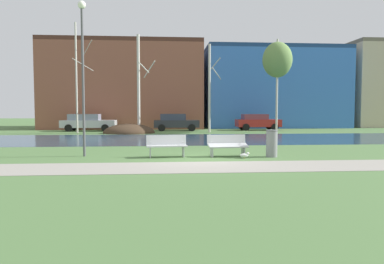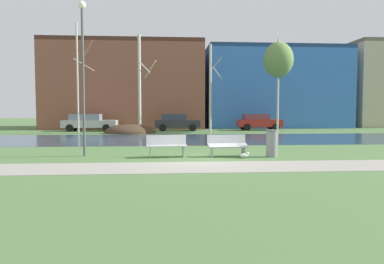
{
  "view_description": "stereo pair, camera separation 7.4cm",
  "coord_description": "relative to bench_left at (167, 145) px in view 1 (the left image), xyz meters",
  "views": [
    {
      "loc": [
        -1.34,
        -13.53,
        1.87
      ],
      "look_at": [
        -0.2,
        0.91,
        0.98
      ],
      "focal_mm": 33.46,
      "sensor_mm": 36.0,
      "label": 1
    },
    {
      "loc": [
        -1.26,
        -13.54,
        1.87
      ],
      "look_at": [
        -0.2,
        0.91,
        0.98
      ],
      "focal_mm": 33.46,
      "sensor_mm": 36.0,
      "label": 2
    }
  ],
  "objects": [
    {
      "name": "birch_center",
      "position": [
        9.35,
        15.24,
        5.55
      ],
      "size": [
        2.45,
        2.45,
        7.76
      ],
      "color": "beige",
      "rests_on": "ground"
    },
    {
      "name": "parked_sedan_second_dark",
      "position": [
        0.93,
        17.93,
        0.33
      ],
      "size": [
        4.01,
        1.94,
        1.53
      ],
      "color": "#282B30",
      "rests_on": "ground"
    },
    {
      "name": "parked_hatch_third_red",
      "position": [
        8.57,
        18.56,
        0.32
      ],
      "size": [
        4.05,
        2.0,
        1.49
      ],
      "color": "maroon",
      "rests_on": "ground"
    },
    {
      "name": "building_brick_low",
      "position": [
        -4.16,
        24.81,
        3.91
      ],
      "size": [
        15.82,
        9.46,
        8.77
      ],
      "color": "brown",
      "rests_on": "ground"
    },
    {
      "name": "ground_plane",
      "position": [
        1.23,
        9.36,
        -0.47
      ],
      "size": [
        120.0,
        120.0,
        0.0
      ],
      "primitive_type": "plane",
      "color": "#4C703D"
    },
    {
      "name": "building_blue_store",
      "position": [
        11.88,
        25.09,
        3.81
      ],
      "size": [
        14.98,
        8.14,
        8.55
      ],
      "color": "#3870C6",
      "rests_on": "ground"
    },
    {
      "name": "birch_left",
      "position": [
        -2.09,
        14.9,
        3.53
      ],
      "size": [
        1.49,
        2.2,
        7.88
      ],
      "color": "beige",
      "rests_on": "ground"
    },
    {
      "name": "river_band",
      "position": [
        1.23,
        8.85,
        -0.47
      ],
      "size": [
        80.0,
        8.94,
        0.01
      ],
      "primitive_type": "cube",
      "color": "#284256",
      "rests_on": "ground"
    },
    {
      "name": "bench_left",
      "position": [
        0.0,
        0.0,
        0.0
      ],
      "size": [
        1.64,
        0.7,
        0.87
      ],
      "color": "#B2B5B7",
      "rests_on": "ground"
    },
    {
      "name": "seagull",
      "position": [
        3.0,
        -0.67,
        -0.34
      ],
      "size": [
        0.41,
        0.15,
        0.25
      ],
      "color": "white",
      "rests_on": "ground"
    },
    {
      "name": "birch_far_left",
      "position": [
        -7.09,
        15.49,
        4.06
      ],
      "size": [
        1.47,
        2.69,
        8.88
      ],
      "color": "#BCB7A8",
      "rests_on": "ground"
    },
    {
      "name": "parked_van_nearest_silver",
      "position": [
        -6.85,
        18.19,
        0.33
      ],
      "size": [
        4.72,
        2.01,
        1.52
      ],
      "color": "#B2B5BC",
      "rests_on": "ground"
    },
    {
      "name": "bench_right",
      "position": [
        2.44,
        0.0,
        0.0
      ],
      "size": [
        1.64,
        0.7,
        0.87
      ],
      "color": "#B2B5B7",
      "rests_on": "ground"
    },
    {
      "name": "trash_bin",
      "position": [
        4.18,
        -0.28,
        0.09
      ],
      "size": [
        0.47,
        0.47,
        1.08
      ],
      "color": "gray",
      "rests_on": "ground"
    },
    {
      "name": "soil_mound",
      "position": [
        -2.93,
        15.15,
        -0.47
      ],
      "size": [
        4.19,
        3.53,
        1.52
      ],
      "primitive_type": "ellipsoid",
      "color": "#423021",
      "rests_on": "ground"
    },
    {
      "name": "streetlamp",
      "position": [
        -3.32,
        0.51,
        3.57
      ],
      "size": [
        0.32,
        0.32,
        6.18
      ],
      "color": "#4C4C51",
      "rests_on": "ground"
    },
    {
      "name": "birch_center_left",
      "position": [
        3.72,
        15.6,
        3.27
      ],
      "size": [
        1.08,
        1.88,
        7.34
      ],
      "color": "#BCB7A8",
      "rests_on": "ground"
    },
    {
      "name": "paved_path_strip",
      "position": [
        1.23,
        -2.62,
        -0.47
      ],
      "size": [
        60.0,
        2.32,
        0.01
      ],
      "primitive_type": "cube",
      "color": "gray",
      "rests_on": "ground"
    }
  ]
}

